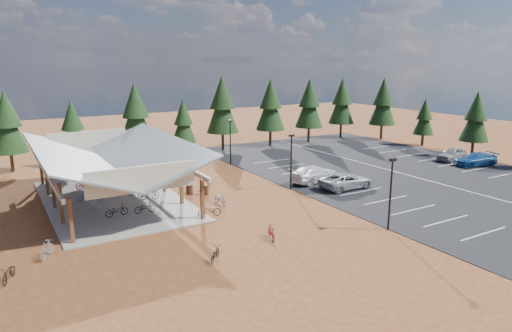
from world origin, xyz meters
name	(u,v)px	position (x,y,z in m)	size (l,w,h in m)	color
ground	(255,203)	(0.00, 0.00, 0.00)	(140.00, 140.00, 0.00)	maroon
asphalt_lot	(387,170)	(18.50, 3.00, 0.02)	(27.00, 44.00, 0.04)	black
concrete_pad	(113,200)	(-10.00, 7.00, 0.05)	(10.60, 18.60, 0.10)	gray
bike_pavilion	(110,156)	(-10.00, 7.00, 3.82)	(11.65, 19.40, 4.97)	#583619
lamp_post_0	(391,189)	(5.00, -10.00, 2.98)	(0.50, 0.25, 5.14)	black
lamp_post_1	(291,158)	(5.00, 2.00, 2.98)	(0.50, 0.25, 5.14)	black
lamp_post_2	(230,139)	(5.00, 14.00, 2.98)	(0.50, 0.25, 5.14)	black
trash_bin_0	(189,189)	(-3.66, 5.33, 0.45)	(0.60, 0.60, 0.90)	#3E2116
trash_bin_1	(205,190)	(-2.55, 4.42, 0.45)	(0.60, 0.60, 0.90)	#3E2116
pine_1	(7,123)	(-16.72, 22.83, 5.30)	(3.73, 3.73, 8.69)	#382314
pine_2	(73,126)	(-10.42, 22.03, 4.56)	(3.21, 3.21, 7.47)	#382314
pine_3	(136,113)	(-3.56, 21.30, 5.65)	(3.97, 3.97, 9.25)	#382314
pine_4	(183,122)	(2.32, 21.33, 4.30)	(3.03, 3.03, 7.05)	#382314
pine_5	(222,105)	(8.14, 22.22, 6.01)	(4.22, 4.22, 9.84)	#382314
pine_6	(271,105)	(15.28, 21.72, 5.69)	(4.00, 4.00, 9.32)	#382314
pine_7	(309,103)	(21.54, 21.18, 5.65)	(3.97, 3.97, 9.25)	#382314
pine_8	(342,101)	(28.44, 22.11, 5.57)	(3.91, 3.91, 9.11)	#382314
pine_11	(476,117)	(32.89, 2.69, 4.93)	(3.47, 3.47, 8.08)	#382314
pine_12	(424,117)	(33.75, 10.97, 4.00)	(2.81, 2.81, 6.56)	#382314
pine_13	(383,102)	(32.77, 17.86, 5.63)	(3.96, 3.96, 9.22)	#382314
bike_0	(117,210)	(-10.82, 2.36, 0.56)	(0.61, 1.75, 0.92)	black
bike_1	(92,205)	(-12.11, 4.77, 0.57)	(0.44, 1.55, 0.93)	#96979E
bike_2	(86,195)	(-12.04, 7.87, 0.51)	(0.55, 1.57, 0.82)	#21518B
bike_3	(86,183)	(-11.37, 11.37, 0.64)	(0.51, 1.81, 1.09)	maroon
bike_4	(145,207)	(-8.74, 2.07, 0.53)	(0.57, 1.64, 0.86)	black
bike_5	(149,194)	(-7.42, 5.22, 0.65)	(0.52, 1.83, 1.10)	gray
bike_6	(137,190)	(-7.86, 7.05, 0.58)	(0.63, 1.82, 0.96)	navy
bike_7	(124,171)	(-6.93, 14.80, 0.57)	(0.44, 1.55, 0.93)	maroon
bike_8	(9,273)	(-18.45, -5.02, 0.46)	(0.61, 1.74, 0.91)	black
bike_9	(47,249)	(-16.30, -2.81, 0.53)	(0.49, 1.75, 1.05)	gray
bike_11	(271,232)	(-3.04, -7.26, 0.51)	(0.48, 1.69, 1.02)	maroon
bike_12	(215,254)	(-7.74, -8.37, 0.42)	(0.56, 1.60, 0.84)	black
bike_14	(220,199)	(-2.61, 1.24, 0.46)	(0.61, 1.74, 0.91)	navy
bike_15	(205,185)	(-1.90, 5.80, 0.47)	(0.44, 1.56, 0.93)	maroon
bike_16	(209,210)	(-4.66, -1.00, 0.47)	(0.62, 1.78, 0.94)	black
car_2	(346,181)	(9.57, -0.44, 0.77)	(2.42, 5.25, 1.46)	#A2A6AA
car_3	(314,174)	(8.46, 2.90, 0.84)	(2.24, 5.52, 1.60)	white
car_7	(476,159)	(28.45, -0.81, 0.77)	(2.05, 5.03, 1.46)	#1E5497
car_8	(452,154)	(28.62, 2.40, 0.79)	(1.78, 4.42, 1.51)	#94969B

